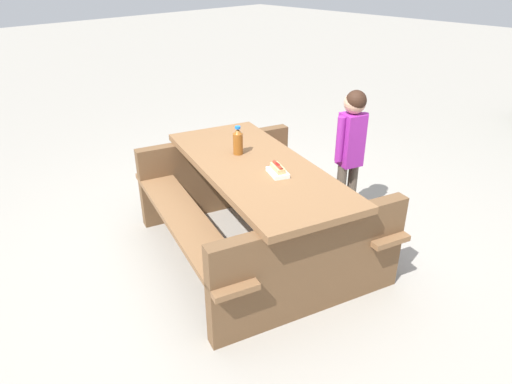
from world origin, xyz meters
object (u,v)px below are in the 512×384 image
at_px(hotdog_tray, 278,170).
at_px(child_in_coat, 351,140).
at_px(picnic_table, 256,201).
at_px(soda_bottle, 238,141).

bearing_deg(hotdog_tray, child_in_coat, 92.22).
bearing_deg(picnic_table, soda_bottle, 169.46).
xyz_separation_m(picnic_table, soda_bottle, (-0.24, 0.04, 0.41)).
relative_size(picnic_table, soda_bottle, 9.68).
height_order(hotdog_tray, child_in_coat, child_in_coat).
bearing_deg(soda_bottle, picnic_table, -10.54).
height_order(soda_bottle, child_in_coat, child_in_coat).
relative_size(hotdog_tray, child_in_coat, 0.18).
height_order(picnic_table, hotdog_tray, hotdog_tray).
distance_m(soda_bottle, hotdog_tray, 0.48).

